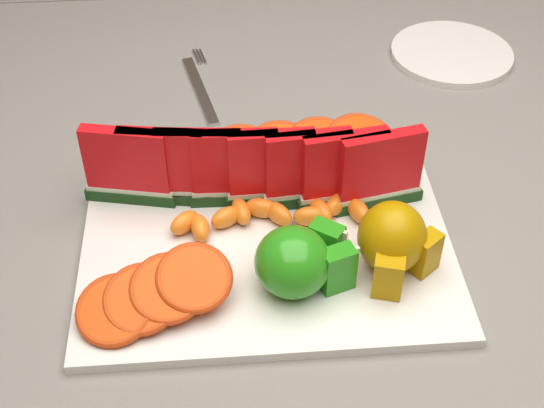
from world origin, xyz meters
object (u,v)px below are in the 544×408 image
object	(u,v)px
platter	(267,245)
side_plate	(452,53)
fork	(200,87)
pear_cluster	(394,241)
apple_cluster	(300,261)

from	to	relation	value
platter	side_plate	world-z (taller)	platter
side_plate	fork	distance (m)	0.38
platter	pear_cluster	world-z (taller)	pear_cluster
pear_cluster	side_plate	xyz separation A→B (m)	(0.18, 0.43, -0.05)
side_plate	fork	bearing A→B (deg)	-171.50
side_plate	fork	xyz separation A→B (m)	(-0.37, -0.06, -0.00)
fork	apple_cluster	bearing A→B (deg)	-75.56
platter	side_plate	bearing A→B (deg)	51.33
apple_cluster	fork	xyz separation A→B (m)	(-0.10, 0.39, -0.04)
apple_cluster	platter	bearing A→B (deg)	114.49
fork	platter	bearing A→B (deg)	-77.64
platter	side_plate	xyz separation A→B (m)	(0.30, 0.38, -0.00)
platter	apple_cluster	size ratio (longest dim) A/B	3.67
pear_cluster	side_plate	size ratio (longest dim) A/B	0.43
apple_cluster	pear_cluster	size ratio (longest dim) A/B	1.19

